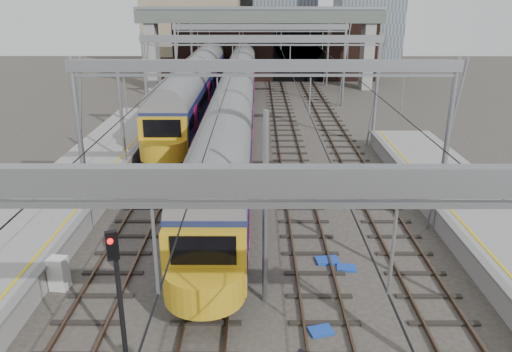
{
  "coord_description": "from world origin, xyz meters",
  "views": [
    {
      "loc": [
        -0.28,
        -13.45,
        10.38
      ],
      "look_at": [
        -0.34,
        8.61,
        2.4
      ],
      "focal_mm": 35.0,
      "sensor_mm": 36.0,
      "label": 1
    }
  ],
  "objects_px": {
    "train_main": "(239,84)",
    "relay_cabinet": "(59,273)",
    "train_second": "(206,70)",
    "signal_near_left": "(118,283)"
  },
  "relations": [
    {
      "from": "train_main",
      "to": "relay_cabinet",
      "type": "height_order",
      "value": "train_main"
    },
    {
      "from": "train_second",
      "to": "relay_cabinet",
      "type": "distance_m",
      "value": 39.54
    },
    {
      "from": "signal_near_left",
      "to": "relay_cabinet",
      "type": "relative_size",
      "value": 3.52
    },
    {
      "from": "relay_cabinet",
      "to": "train_second",
      "type": "bearing_deg",
      "value": 96.24
    },
    {
      "from": "train_main",
      "to": "train_second",
      "type": "bearing_deg",
      "value": 115.2
    },
    {
      "from": "signal_near_left",
      "to": "relay_cabinet",
      "type": "distance_m",
      "value": 5.97
    },
    {
      "from": "train_main",
      "to": "relay_cabinet",
      "type": "xyz_separation_m",
      "value": [
        -5.69,
        -30.96,
        -1.88
      ]
    },
    {
      "from": "relay_cabinet",
      "to": "signal_near_left",
      "type": "bearing_deg",
      "value": -41.56
    },
    {
      "from": "train_main",
      "to": "relay_cabinet",
      "type": "relative_size",
      "value": 51.36
    },
    {
      "from": "train_main",
      "to": "train_second",
      "type": "height_order",
      "value": "train_second"
    }
  ]
}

